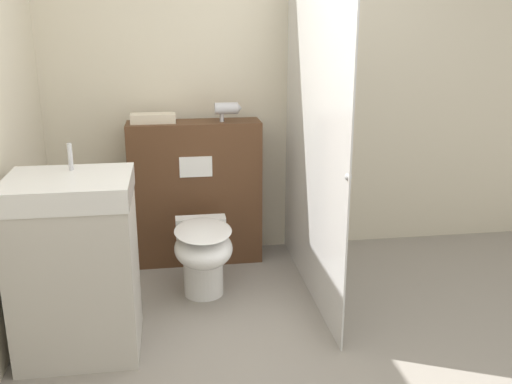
# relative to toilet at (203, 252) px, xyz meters

# --- Properties ---
(wall_back) EXTENTS (8.00, 0.06, 2.50)m
(wall_back) POSITION_rel_toilet_xyz_m (0.33, 0.80, 0.95)
(wall_back) COLOR beige
(wall_back) RESTS_ON ground_plane
(partition_panel) EXTENTS (0.91, 0.27, 1.01)m
(partition_panel) POSITION_rel_toilet_xyz_m (-0.01, 0.59, 0.21)
(partition_panel) COLOR #51331E
(partition_panel) RESTS_ON ground_plane
(shower_glass) EXTENTS (0.04, 1.51, 1.98)m
(shower_glass) POSITION_rel_toilet_xyz_m (0.68, 0.02, 0.69)
(shower_glass) COLOR silver
(shower_glass) RESTS_ON ground_plane
(toilet) EXTENTS (0.36, 0.56, 0.47)m
(toilet) POSITION_rel_toilet_xyz_m (0.00, 0.00, 0.00)
(toilet) COLOR white
(toilet) RESTS_ON ground_plane
(sink_vanity) EXTENTS (0.61, 0.52, 1.08)m
(sink_vanity) POSITION_rel_toilet_xyz_m (-0.68, -0.49, 0.18)
(sink_vanity) COLOR beige
(sink_vanity) RESTS_ON ground_plane
(hair_drier) EXTENTS (0.19, 0.08, 0.13)m
(hair_drier) POSITION_rel_toilet_xyz_m (0.22, 0.56, 0.80)
(hair_drier) COLOR #B7B7BC
(hair_drier) RESTS_ON partition_panel
(folded_towel) EXTENTS (0.30, 0.13, 0.06)m
(folded_towel) POSITION_rel_toilet_xyz_m (-0.28, 0.58, 0.75)
(folded_towel) COLOR beige
(folded_towel) RESTS_ON partition_panel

